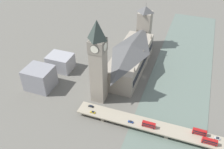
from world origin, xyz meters
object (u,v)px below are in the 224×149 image
object	(u,v)px
car_northbound_tail	(91,106)
double_decker_bus_lead	(200,132)
victoria_tower	(144,27)
car_northbound_lead	(131,122)
double_decker_bus_mid	(210,141)
car_southbound_lead	(93,112)
clock_tower	(98,61)
parliament_hall	(131,57)
car_northbound_mid	(217,138)
road_bridge	(168,130)
double_decker_bus_rear	(149,124)

from	to	relation	value
car_northbound_tail	double_decker_bus_lead	bearing A→B (deg)	-179.58
victoria_tower	double_decker_bus_lead	size ratio (longest dim) A/B	5.19
double_decker_bus_lead	car_northbound_lead	bearing A→B (deg)	6.71
double_decker_bus_mid	car_southbound_lead	xyz separation A→B (m)	(93.93, 0.15, -1.98)
double_decker_bus_mid	car_northbound_lead	world-z (taller)	double_decker_bus_mid
double_decker_bus_mid	car_northbound_tail	world-z (taller)	double_decker_bus_mid
clock_tower	double_decker_bus_mid	xyz separation A→B (m)	(-97.91, 24.22, -34.27)
double_decker_bus_lead	car_southbound_lead	bearing A→B (deg)	4.50
parliament_hall	victoria_tower	world-z (taller)	victoria_tower
car_northbound_mid	car_northbound_tail	size ratio (longest dim) A/B	0.94
double_decker_bus_mid	car_northbound_tail	xyz separation A→B (m)	(98.29, -5.96, -1.96)
clock_tower	road_bridge	distance (m)	79.67
clock_tower	car_southbound_lead	xyz separation A→B (m)	(-3.97, 24.37, -36.24)
double_decker_bus_mid	car_northbound_mid	distance (m)	9.05
road_bridge	double_decker_bus_lead	bearing A→B (deg)	-171.97
car_northbound_lead	clock_tower	bearing A→B (deg)	-32.66
parliament_hall	car_northbound_mid	size ratio (longest dim) A/B	20.66
parliament_hall	car_southbound_lead	bearing A→B (deg)	83.28
car_northbound_tail	double_decker_bus_rear	bearing A→B (deg)	174.24
car_northbound_mid	parliament_hall	bearing A→B (deg)	-38.55
double_decker_bus_rear	car_southbound_lead	distance (m)	47.99
clock_tower	car_northbound_tail	bearing A→B (deg)	88.80
victoria_tower	road_bridge	distance (m)	143.69
double_decker_bus_lead	double_decker_bus_mid	world-z (taller)	double_decker_bus_lead
double_decker_bus_lead	car_northbound_lead	size ratio (longest dim) A/B	2.43
road_bridge	car_northbound_lead	xyz separation A→B (m)	(29.71, 2.95, 1.63)
victoria_tower	double_decker_bus_mid	distance (m)	160.27
parliament_hall	car_northbound_tail	world-z (taller)	parliament_hall
road_bridge	car_southbound_lead	size ratio (longest dim) A/B	34.35
victoria_tower	car_northbound_tail	bearing A→B (deg)	83.98
road_bridge	victoria_tower	bearing A→B (deg)	-67.81
clock_tower	road_bridge	world-z (taller)	clock_tower
double_decker_bus_rear	car_northbound_lead	xyz separation A→B (m)	(14.73, 0.29, -2.03)
victoria_tower	car_northbound_tail	world-z (taller)	victoria_tower
double_decker_bus_rear	car_northbound_lead	distance (m)	14.88
double_decker_bus_lead	car_northbound_lead	xyz separation A→B (m)	(53.02, 6.24, -2.06)
double_decker_bus_lead	double_decker_bus_rear	size ratio (longest dim) A/B	0.98
car_southbound_lead	parliament_hall	bearing A→B (deg)	-96.72
double_decker_bus_rear	car_northbound_tail	bearing A→B (deg)	-5.76
clock_tower	double_decker_bus_mid	world-z (taller)	clock_tower
clock_tower	road_bridge	bearing A→B (deg)	162.66
parliament_hall	double_decker_bus_mid	xyz separation A→B (m)	(-84.64, 78.73, -7.76)
car_northbound_lead	double_decker_bus_rear	bearing A→B (deg)	-178.86
double_decker_bus_rear	car_southbound_lead	size ratio (longest dim) A/B	2.43
parliament_hall	double_decker_bus_lead	world-z (taller)	parliament_hall
double_decker_bus_lead	double_decker_bus_rear	bearing A→B (deg)	8.83
parliament_hall	double_decker_bus_rear	size ratio (longest dim) A/B	8.20
victoria_tower	double_decker_bus_rear	bearing A→B (deg)	106.08
road_bridge	car_northbound_mid	world-z (taller)	car_northbound_mid
double_decker_bus_mid	car_northbound_mid	size ratio (longest dim) A/B	2.61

